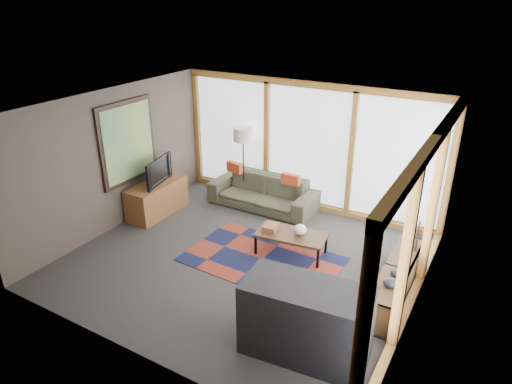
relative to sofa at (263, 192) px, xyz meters
The scene contains 17 objects.
ground 2.11m from the sofa, 69.39° to the right, with size 5.50×5.50×0.00m, color #32322F.
room_envelope 2.22m from the sofa, 48.52° to the right, with size 5.52×5.02×2.62m.
rug 2.07m from the sofa, 60.94° to the right, with size 2.52×1.62×0.01m, color maroon.
sofa is the anchor object (origin of this frame).
pillow_left 0.80m from the sofa, behind, with size 0.37×0.11×0.20m, color #B43D1B.
pillow_right 0.76m from the sofa, ahead, with size 0.37×0.11×0.21m, color #B43D1B.
floor_lamp 0.74m from the sofa, 165.40° to the left, with size 0.40×0.40×1.59m, color black, non-canonical shape.
coffee_table 1.91m from the sofa, 46.12° to the right, with size 1.17×0.59×0.39m, color #352411, non-canonical shape.
book_stack 1.72m from the sofa, 56.16° to the right, with size 0.23×0.29×0.10m, color brown.
vase 1.97m from the sofa, 42.26° to the right, with size 0.21×0.21×0.18m, color silver.
bookshelf 3.57m from the sofa, 27.75° to the right, with size 0.37×2.02×0.50m, color #352411, non-canonical shape.
bowl_a 3.87m from the sofa, 34.30° to the right, with size 0.21×0.21×0.10m, color black.
bowl_b 3.72m from the sofa, 30.62° to the right, with size 0.17×0.17×0.08m, color black.
shelf_picture 3.42m from the sofa, 16.15° to the right, with size 0.04×0.29×0.38m, color black.
tv_console 2.14m from the sofa, 142.23° to the right, with size 0.54×1.31×0.65m, color brown.
television 2.21m from the sofa, 142.50° to the right, with size 0.91×0.12×0.53m, color black.
bar_counter 4.20m from the sofa, 53.56° to the right, with size 1.54×0.72×0.98m, color black.
Camera 1 is at (3.43, -5.54, 4.18)m, focal length 32.00 mm.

